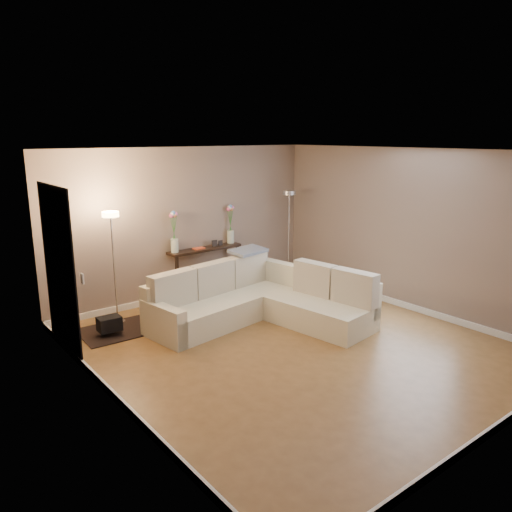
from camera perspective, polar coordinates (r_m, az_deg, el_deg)
floor at (r=6.93m, az=4.16°, el=-10.17°), size 5.00×5.50×0.01m
ceiling at (r=6.34m, az=4.57°, el=11.96°), size 5.00×5.50×0.01m
wall_back at (r=8.70m, az=-8.01°, el=3.69°), size 5.00×0.02×2.60m
wall_front at (r=4.92m, az=26.64°, el=-5.47°), size 5.00×0.02×2.60m
wall_left at (r=5.21m, az=-16.54°, el=-3.55°), size 0.02×5.50×2.60m
wall_right at (r=8.38m, az=17.15°, el=2.82°), size 0.02×5.50×2.60m
baseboard_back at (r=8.98m, az=-7.67°, el=-4.21°), size 5.00×0.03×0.10m
baseboard_front at (r=5.44m, az=24.93°, el=-17.96°), size 5.00×0.03×0.10m
baseboard_left at (r=5.70m, az=-15.42°, el=-15.59°), size 0.03×5.50×0.10m
baseboard_right at (r=8.67m, az=16.48°, el=-5.33°), size 0.03×5.50×0.10m
doorway at (r=6.83m, az=-21.54°, el=-1.64°), size 0.02×1.20×2.20m
switch_plate at (r=6.02m, az=-19.24°, el=-2.44°), size 0.02×0.08×0.12m
sectional_sofa at (r=7.67m, az=0.14°, el=-5.07°), size 2.82×2.50×0.88m
throw_blanket at (r=8.22m, az=-0.91°, el=0.61°), size 0.69×0.48×0.08m
console_table at (r=8.89m, az=-6.42°, el=-1.44°), size 1.40×0.41×0.86m
leaning_mirror at (r=8.92m, az=-6.67°, el=3.51°), size 0.99×0.07×0.77m
table_decor at (r=8.81m, az=-5.85°, el=1.01°), size 0.59×0.13×0.14m
flower_vase_left at (r=8.48m, az=-9.33°, el=2.31°), size 0.16×0.13×0.73m
flower_vase_right at (r=9.12m, az=-2.94°, el=3.27°), size 0.16×0.13×0.73m
floor_lamp_lit at (r=7.63m, az=-16.08°, el=1.16°), size 0.25×0.25×1.71m
floor_lamp_unlit at (r=9.52m, az=3.79°, el=4.36°), size 0.27×0.27×1.77m
charcoal_rug at (r=7.65m, az=-15.29°, el=-8.16°), size 1.14×0.88×0.01m
black_bag at (r=7.44m, az=-16.41°, el=-7.43°), size 0.32×0.23×0.20m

